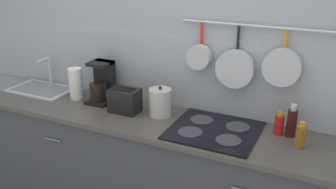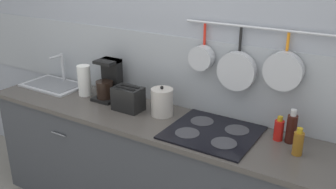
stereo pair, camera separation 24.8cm
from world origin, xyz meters
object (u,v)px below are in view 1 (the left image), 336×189
object	(u,v)px
coffee_maker	(102,85)
toaster	(125,100)
bottle_dish_soap	(279,124)
paper_towel_roll	(76,84)
bottle_hot_sauce	(301,136)
bottle_vinegar	(292,122)
kettle	(160,102)

from	to	relation	value
coffee_maker	toaster	size ratio (longest dim) A/B	1.37
bottle_dish_soap	coffee_maker	bearing A→B (deg)	-179.49
paper_towel_roll	bottle_hot_sauce	bearing A→B (deg)	-1.98
bottle_vinegar	bottle_hot_sauce	xyz separation A→B (m)	(0.07, -0.13, -0.02)
paper_towel_roll	coffee_maker	xyz separation A→B (m)	(0.21, 0.05, 0.01)
paper_towel_roll	coffee_maker	size ratio (longest dim) A/B	0.78
toaster	kettle	distance (m)	0.26
kettle	bottle_hot_sauce	world-z (taller)	kettle
bottle_dish_soap	bottle_vinegar	distance (m)	0.08
coffee_maker	toaster	bearing A→B (deg)	-21.54
paper_towel_roll	bottle_dish_soap	size ratio (longest dim) A/B	1.58
toaster	bottle_vinegar	xyz separation A→B (m)	(1.14, 0.12, 0.01)
paper_towel_roll	bottle_dish_soap	distance (m)	1.55
paper_towel_roll	bottle_dish_soap	xyz separation A→B (m)	(1.55, 0.06, -0.05)
coffee_maker	bottle_hot_sauce	bearing A→B (deg)	-4.18
kettle	bottle_vinegar	xyz separation A→B (m)	(0.89, 0.07, -0.00)
toaster	kettle	size ratio (longest dim) A/B	1.05
bottle_vinegar	toaster	bearing A→B (deg)	-173.81
toaster	bottle_dish_soap	size ratio (longest dim) A/B	1.46
coffee_maker	toaster	xyz separation A→B (m)	(0.27, -0.11, -0.04)
bottle_dish_soap	bottle_hot_sauce	xyz separation A→B (m)	(0.15, -0.12, 0.00)
kettle	coffee_maker	bearing A→B (deg)	174.55
paper_towel_roll	kettle	distance (m)	0.74
toaster	bottle_vinegar	distance (m)	1.15
paper_towel_roll	bottle_hot_sauce	xyz separation A→B (m)	(1.70, -0.06, -0.05)
coffee_maker	toaster	distance (m)	0.29
bottle_vinegar	coffee_maker	bearing A→B (deg)	-179.26
coffee_maker	bottle_dish_soap	xyz separation A→B (m)	(1.34, 0.01, -0.06)
bottle_dish_soap	kettle	bearing A→B (deg)	-175.64
toaster	paper_towel_roll	bearing A→B (deg)	173.38
coffee_maker	bottle_vinegar	bearing A→B (deg)	0.74
paper_towel_roll	toaster	distance (m)	0.49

